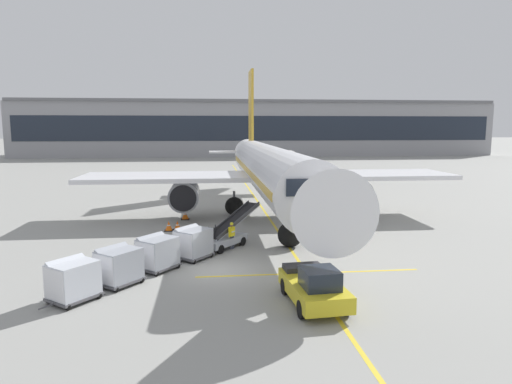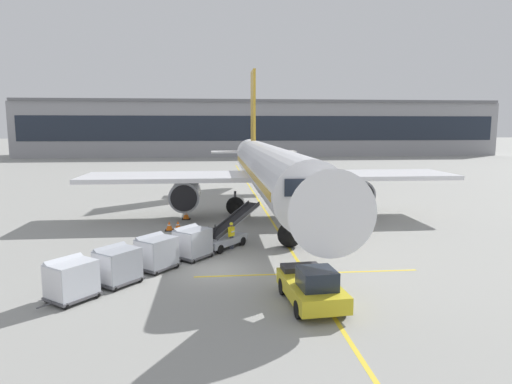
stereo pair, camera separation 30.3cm
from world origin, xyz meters
name	(u,v)px [view 1 (the left image)]	position (x,y,z in m)	size (l,w,h in m)	color
ground_plane	(216,270)	(0.00, 0.00, 0.00)	(600.00, 600.00, 0.00)	gray
parked_airplane	(269,170)	(4.89, 14.52, 4.02)	(31.49, 41.81, 14.37)	white
belt_loader	(225,235)	(0.66, 4.88, 0.80)	(4.43, 5.04, 2.55)	#A3A8B2
baggage_cart_lead	(193,242)	(-1.32, 2.39, 1.00)	(2.50, 2.62, 1.91)	#515156
baggage_cart_second	(157,252)	(-3.18, 0.45, 1.00)	(2.50, 2.62, 1.91)	#515156
baggage_cart_third	(118,265)	(-4.82, -1.71, 1.00)	(2.50, 2.62, 1.91)	#515156
baggage_cart_fourth	(73,279)	(-6.44, -3.65, 1.00)	(2.50, 2.62, 1.91)	#515156
pushback_tug	(314,286)	(4.15, -5.24, 0.83)	(2.46, 4.56, 1.83)	gold
ground_crew_by_loader	(232,234)	(1.08, 4.27, 1.00)	(0.43, 0.45, 1.74)	#333847
ground_crew_by_carts	(197,236)	(-1.13, 3.83, 1.00)	(0.33, 0.55, 1.74)	#333847
safety_cone_engine_keepout	(177,226)	(-2.71, 10.08, 0.34)	(0.62, 0.62, 0.71)	black
safety_cone_wingtip	(169,226)	(-3.34, 9.92, 0.36)	(0.65, 0.65, 0.74)	black
safety_cone_nose_mark	(185,215)	(-2.31, 14.07, 0.38)	(0.70, 0.70, 0.79)	black
apron_guidance_line_lead_in	(269,218)	(4.79, 13.81, 0.00)	(0.20, 110.00, 0.01)	yellow
apron_guidance_line_stop_bar	(309,273)	(4.88, -1.00, 0.00)	(12.00, 0.20, 0.01)	yellow
terminal_building	(257,128)	(13.75, 103.78, 7.33)	(127.13, 21.37, 14.77)	#939399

